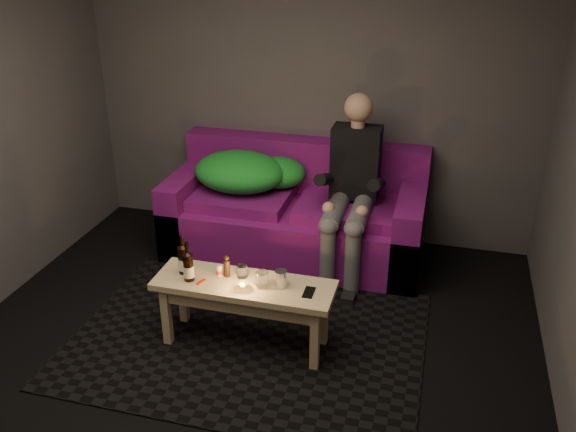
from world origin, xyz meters
name	(u,v)px	position (x,y,z in m)	size (l,w,h in m)	color
floor	(226,382)	(0.00, 0.00, 0.00)	(4.50, 4.50, 0.00)	black
room	(241,111)	(0.00, 0.47, 1.64)	(4.50, 4.50, 4.50)	silver
rug	(248,338)	(0.00, 0.46, 0.01)	(2.43, 1.76, 0.01)	black
sofa	(296,215)	(0.00, 1.82, 0.34)	(2.18, 0.98, 0.94)	#6E0E67
green_blanket	(247,172)	(-0.44, 1.81, 0.71)	(0.96, 0.65, 0.33)	#1A9129
person	(351,185)	(0.50, 1.65, 0.75)	(0.39, 0.90, 1.45)	black
coffee_table	(244,294)	(0.00, 0.41, 0.41)	(1.21, 0.39, 0.50)	tan
beer_bottle_a	(183,259)	(-0.44, 0.43, 0.60)	(0.07, 0.07, 0.29)	black
beer_bottle_b	(188,266)	(-0.36, 0.35, 0.60)	(0.07, 0.07, 0.28)	black
salt_shaker	(219,270)	(-0.19, 0.45, 0.54)	(0.04, 0.04, 0.08)	silver
pepper_mill	(227,268)	(-0.14, 0.46, 0.56)	(0.04, 0.04, 0.12)	black
tumbler_back	(242,271)	(-0.03, 0.48, 0.54)	(0.07, 0.07, 0.08)	white
tealight	(243,286)	(0.02, 0.33, 0.52)	(0.06, 0.06, 0.05)	white
tumbler_front	(262,279)	(0.13, 0.39, 0.55)	(0.08, 0.08, 0.11)	white
steel_cup	(281,279)	(0.25, 0.43, 0.55)	(0.08, 0.08, 0.11)	silver
smartphone	(309,292)	(0.44, 0.40, 0.50)	(0.07, 0.13, 0.01)	black
red_lighter	(201,282)	(-0.27, 0.33, 0.50)	(0.02, 0.07, 0.01)	#B6290B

